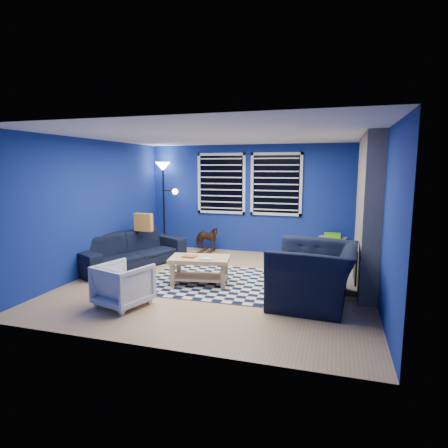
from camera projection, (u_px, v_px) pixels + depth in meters
name	position (u px, v px, depth m)	size (l,w,h in m)	color
floor	(221.00, 282.00, 6.52)	(5.00, 5.00, 0.00)	tan
ceiling	(221.00, 135.00, 6.14)	(5.00, 5.00, 0.00)	white
wall_back	(252.00, 199.00, 8.70)	(5.00, 5.00, 0.00)	navy
wall_left	(94.00, 206.00, 7.04)	(5.00, 5.00, 0.00)	navy
wall_right	(379.00, 216.00, 5.62)	(5.00, 5.00, 0.00)	navy
fireplace	(367.00, 216.00, 6.14)	(0.65, 2.00, 2.50)	gray
window_left	(221.00, 184.00, 8.82)	(1.17, 0.06, 1.42)	black
window_right	(276.00, 184.00, 8.45)	(1.17, 0.06, 1.42)	black
tv	(366.00, 197.00, 7.51)	(0.07, 1.00, 0.58)	black
rug	(219.00, 282.00, 6.52)	(2.50, 2.00, 0.02)	black
sofa	(130.00, 250.00, 7.55)	(0.90, 2.30, 0.67)	black
armchair_big	(314.00, 274.00, 5.44)	(1.18, 1.34, 0.87)	black
armchair_bent	(123.00, 285.00, 5.37)	(0.67, 0.69, 0.62)	gray
rocking_horse	(207.00, 238.00, 8.77)	(0.63, 0.29, 0.53)	#402014
coffee_table	(200.00, 265.00, 6.34)	(1.08, 0.74, 0.50)	tan
cabinet	(332.00, 248.00, 8.09)	(0.64, 0.49, 0.57)	tan
floor_lamp	(164.00, 178.00, 8.99)	(0.57, 0.35, 2.10)	black
throw_pillow	(144.00, 222.00, 7.72)	(0.39, 0.12, 0.37)	orange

